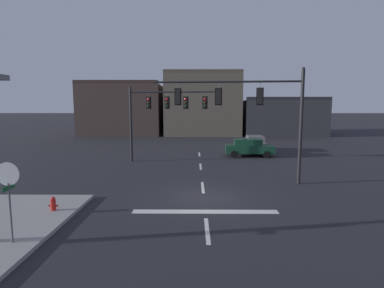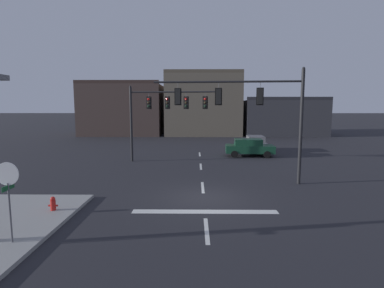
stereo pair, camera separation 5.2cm
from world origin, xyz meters
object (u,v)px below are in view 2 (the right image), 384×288
Objects in this scene: car_lot_nearside at (256,143)px; car_lot_middle at (249,147)px; signal_mast_far_side at (161,108)px; stop_sign at (8,183)px; fire_hydrant at (53,206)px; signal_mast_near_side at (252,106)px.

car_lot_nearside is 3.17m from car_lot_middle.
stop_sign is at bearing -101.81° from signal_mast_far_side.
car_lot_middle is at bearing 58.79° from stop_sign.
stop_sign reaches higher than car_lot_nearside.
car_lot_nearside is at bearing 55.79° from fire_hydrant.
fire_hydrant is (-12.29, -18.08, -0.53)m from car_lot_nearside.
signal_mast_near_side is 1.22× the size of signal_mast_far_side.
signal_mast_far_side reaches higher than fire_hydrant.
car_lot_middle is at bearing 53.67° from fire_hydrant.
car_lot_nearside and car_lot_middle have the same top height.
stop_sign is 0.62× the size of car_lot_middle.
signal_mast_far_side is at bearing -159.78° from car_lot_middle.
stop_sign is at bearing -137.85° from signal_mast_near_side.
signal_mast_far_side is at bearing -147.03° from car_lot_nearside.
car_lot_nearside is 1.00× the size of car_lot_middle.
signal_mast_far_side is at bearing 74.91° from fire_hydrant.
fire_hydrant is at bearing -124.21° from car_lot_nearside.
signal_mast_near_side is at bearing -99.75° from car_lot_middle.
signal_mast_near_side is 9.22m from signal_mast_far_side.
car_lot_middle is at bearing 20.22° from signal_mast_far_side.
signal_mast_near_side reaches higher than car_lot_nearside.
signal_mast_near_side reaches higher than stop_sign.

